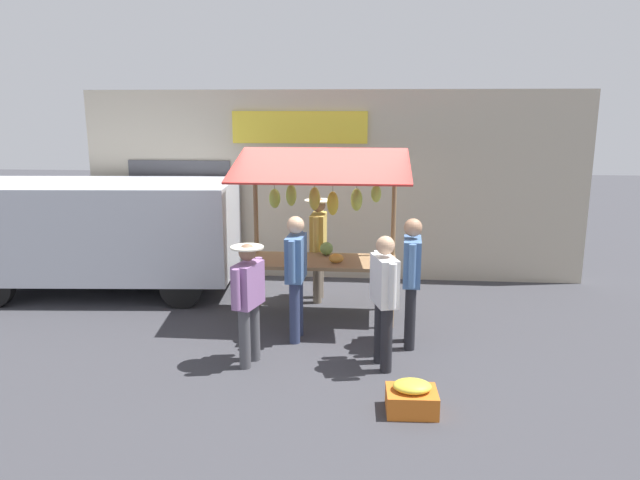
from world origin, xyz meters
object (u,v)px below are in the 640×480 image
object	(u,v)px
shopper_in_grey_tee	(248,295)
produce_crate_near	(412,398)
vendor_with_sunhat	(318,240)
shopper_with_shopping_bag	(384,293)
parked_van	(93,227)
market_stall	(322,215)
shopper_in_striped_shirt	(296,269)
shopper_with_ponytail	(412,273)

from	to	relation	value
shopper_in_grey_tee	produce_crate_near	distance (m)	2.29
vendor_with_sunhat	shopper_with_shopping_bag	size ratio (longest dim) A/B	1.04
parked_van	produce_crate_near	world-z (taller)	parked_van
produce_crate_near	vendor_with_sunhat	bearing A→B (deg)	-69.89
market_stall	shopper_in_grey_tee	size ratio (longest dim) A/B	1.64
shopper_in_striped_shirt	parked_van	world-z (taller)	parked_van
market_stall	parked_van	xyz separation A→B (m)	(3.94, -0.84, -0.43)
shopper_with_ponytail	shopper_in_striped_shirt	bearing A→B (deg)	89.97
shopper_in_grey_tee	parked_van	bearing A→B (deg)	66.61
shopper_in_striped_shirt	shopper_in_grey_tee	world-z (taller)	shopper_in_striped_shirt
shopper_with_shopping_bag	shopper_in_grey_tee	bearing A→B (deg)	75.47
shopper_in_striped_shirt	shopper_in_grey_tee	xyz separation A→B (m)	(0.47, 0.85, -0.11)
shopper_with_ponytail	parked_van	bearing A→B (deg)	73.08
market_stall	parked_van	size ratio (longest dim) A/B	0.55
shopper_with_ponytail	shopper_with_shopping_bag	xyz separation A→B (m)	(0.36, 0.71, -0.06)
parked_van	shopper_with_ponytail	bearing A→B (deg)	155.42
market_stall	shopper_in_grey_tee	distance (m)	2.08
market_stall	shopper_with_ponytail	xyz separation A→B (m)	(-1.26, 1.07, -0.55)
vendor_with_sunhat	market_stall	bearing A→B (deg)	11.84
shopper_in_grey_tee	parked_van	world-z (taller)	parked_van
vendor_with_sunhat	shopper_in_grey_tee	xyz separation A→B (m)	(0.61, 2.53, -0.13)
market_stall	vendor_with_sunhat	distance (m)	0.89
shopper_with_ponytail	shopper_in_grey_tee	size ratio (longest dim) A/B	1.13
shopper_in_striped_shirt	produce_crate_near	distance (m)	2.51
shopper_with_shopping_bag	shopper_in_grey_tee	xyz separation A→B (m)	(1.63, 0.05, -0.06)
market_stall	produce_crate_near	distance (m)	3.39
shopper_with_ponytail	produce_crate_near	xyz separation A→B (m)	(0.08, 1.78, -0.84)
vendor_with_sunhat	shopper_in_striped_shirt	size ratio (longest dim) A/B	1.00
market_stall	shopper_with_shopping_bag	xyz separation A→B (m)	(-0.89, 1.78, -0.61)
shopper_in_striped_shirt	produce_crate_near	bearing A→B (deg)	-140.02
shopper_in_striped_shirt	produce_crate_near	world-z (taller)	shopper_in_striped_shirt
shopper_in_striped_shirt	shopper_with_ponytail	world-z (taller)	shopper_with_ponytail
market_stall	parked_van	world-z (taller)	market_stall
shopper_in_striped_shirt	shopper_with_shopping_bag	xyz separation A→B (m)	(-1.16, 0.79, -0.05)
vendor_with_sunhat	parked_van	distance (m)	3.83
shopper_in_striped_shirt	shopper_with_ponytail	xyz separation A→B (m)	(-1.52, 0.09, 0.01)
market_stall	shopper_with_ponytail	world-z (taller)	market_stall
produce_crate_near	shopper_with_shopping_bag	bearing A→B (deg)	-75.15
market_stall	vendor_with_sunhat	world-z (taller)	market_stall
shopper_in_grey_tee	parked_van	xyz separation A→B (m)	(3.21, -2.67, 0.24)
shopper_with_ponytail	shopper_with_shopping_bag	distance (m)	0.80
produce_crate_near	shopper_in_grey_tee	bearing A→B (deg)	-28.12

